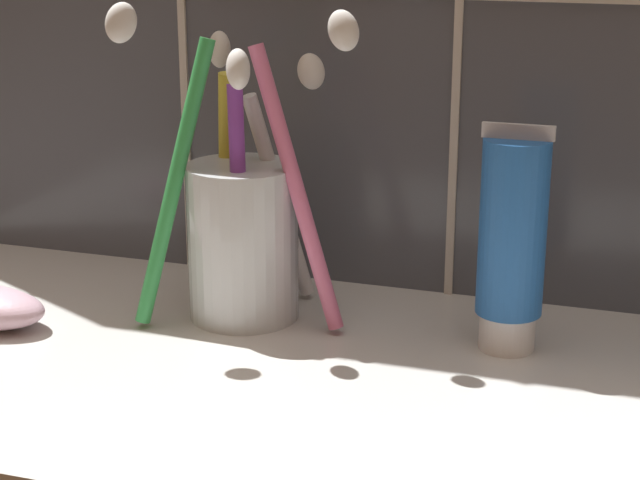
% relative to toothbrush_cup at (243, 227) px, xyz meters
% --- Properties ---
extents(sink_counter, '(0.71, 0.29, 0.02)m').
position_rel_toothbrush_cup_xyz_m(sink_counter, '(0.09, -0.06, -0.07)').
color(sink_counter, silver).
rests_on(sink_counter, ground).
extents(toothbrush_cup, '(0.14, 0.11, 0.19)m').
position_rel_toothbrush_cup_xyz_m(toothbrush_cup, '(0.00, 0.00, 0.00)').
color(toothbrush_cup, silver).
rests_on(toothbrush_cup, sink_counter).
extents(toothpaste_tube, '(0.04, 0.04, 0.13)m').
position_rel_toothbrush_cup_xyz_m(toothpaste_tube, '(0.16, 0.00, 0.01)').
color(toothpaste_tube, white).
rests_on(toothpaste_tube, sink_counter).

